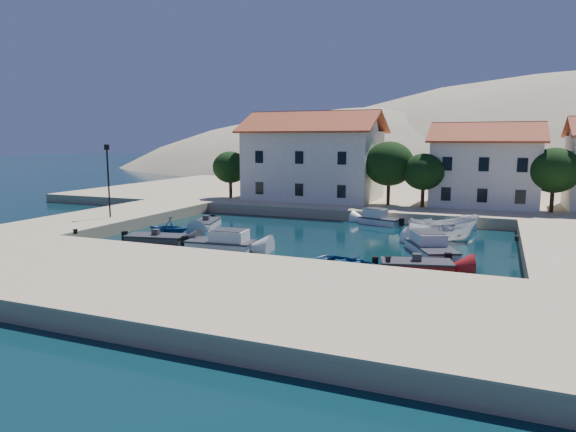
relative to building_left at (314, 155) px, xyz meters
The scene contains 20 objects.
ground 29.24m from the building_left, 77.91° to the right, with size 400.00×400.00×0.00m, color black.
quay_south 34.95m from the building_left, 79.99° to the right, with size 52.00×12.00×1.00m, color #C7B288.
quay_west 22.86m from the building_left, 125.84° to the right, with size 8.00×20.00×1.00m, color #C7B288.
quay_north 13.91m from the building_left, 51.34° to the left, with size 80.00×36.00×1.00m, color #C7B288.
hills 103.51m from the building_left, 74.43° to the left, with size 254.00×176.00×99.00m.
building_left is the anchor object (origin of this frame).
building_mid 18.04m from the building_left, ahead, with size 10.50×8.40×8.30m.
trees 10.87m from the building_left, 13.60° to the right, with size 37.30×5.30×6.45m.
lamppost 23.10m from the building_left, 119.90° to the right, with size 0.35×0.25×6.22m.
bollards 26.13m from the building_left, 69.97° to the right, with size 29.36×9.56×0.30m.
motorboat_grey_sw 24.65m from the building_left, 99.65° to the right, with size 4.61×2.74×1.25m.
cabin_cruiser_south 24.41m from the building_left, 86.30° to the right, with size 4.92×2.45×1.60m.
rowboat_south 29.60m from the building_left, 66.03° to the right, with size 3.82×5.36×1.11m, color navy.
motorboat_red_se 29.50m from the building_left, 58.37° to the right, with size 4.43×2.83×1.25m.
cabin_cruiser_east 25.64m from the building_left, 51.99° to the right, with size 4.24×5.75×1.60m.
boat_east 22.47m from the building_left, 43.53° to the right, with size 2.10×5.58×2.16m, color white.
motorboat_white_ne 20.70m from the building_left, 35.34° to the right, with size 2.82×4.27×1.25m.
rowboat_west 22.26m from the building_left, 103.09° to the right, with size 2.83×3.28×1.73m, color navy.
motorboat_white_west 17.67m from the building_left, 104.66° to the right, with size 2.74×4.26×1.25m.
cabin_cruiser_north 14.26m from the building_left, 43.10° to the right, with size 4.01×2.65×1.60m.
Camera 1 is at (13.36, -26.61, 7.69)m, focal length 32.00 mm.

